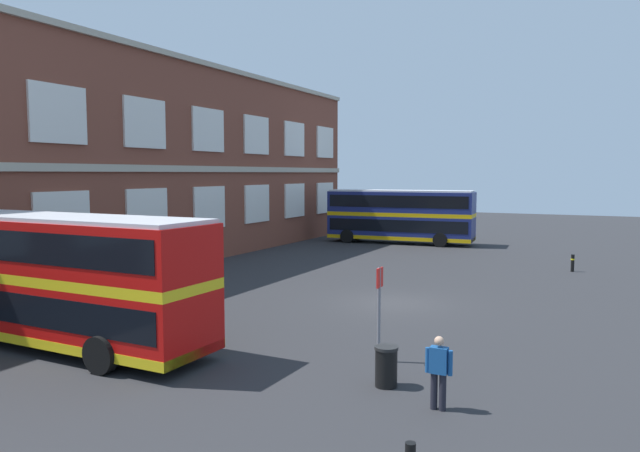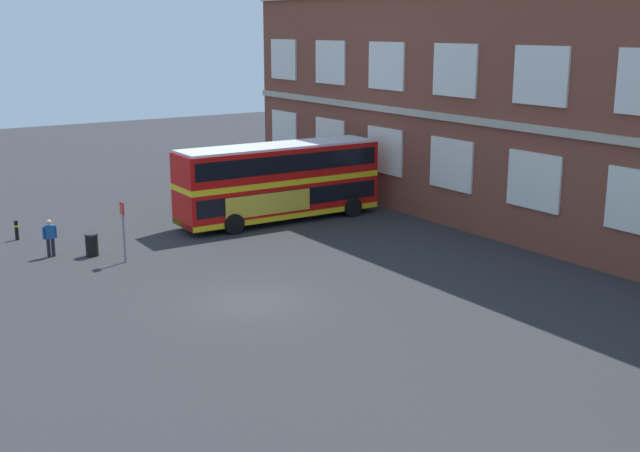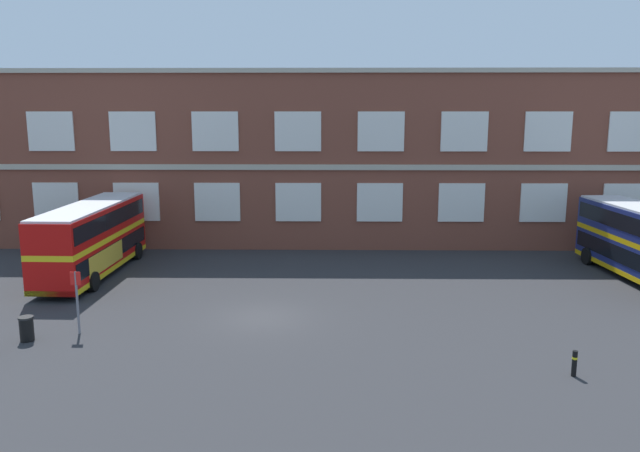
{
  "view_description": "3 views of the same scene",
  "coord_description": "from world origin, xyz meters",
  "px_view_note": "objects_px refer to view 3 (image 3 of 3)",
  "views": [
    {
      "loc": [
        -23.28,
        -8.0,
        5.35
      ],
      "look_at": [
        1.02,
        3.85,
        2.97
      ],
      "focal_mm": 33.65,
      "sensor_mm": 36.0,
      "label": 1
    },
    {
      "loc": [
        25.08,
        -13.69,
        10.0
      ],
      "look_at": [
        1.02,
        2.33,
        2.79
      ],
      "focal_mm": 44.88,
      "sensor_mm": 36.0,
      "label": 2
    },
    {
      "loc": [
        3.05,
        -27.28,
        9.37
      ],
      "look_at": [
        2.55,
        5.29,
        3.28
      ],
      "focal_mm": 35.11,
      "sensor_mm": 36.0,
      "label": 3
    }
  ],
  "objects_px": {
    "safety_bollard_east": "(574,363)",
    "bus_stand_flag": "(77,296)",
    "station_litter_bin": "(27,329)",
    "double_decker_near": "(92,238)"
  },
  "relations": [
    {
      "from": "safety_bollard_east",
      "to": "bus_stand_flag",
      "type": "bearing_deg",
      "value": 168.26
    },
    {
      "from": "station_litter_bin",
      "to": "safety_bollard_east",
      "type": "distance_m",
      "value": 21.37
    },
    {
      "from": "station_litter_bin",
      "to": "safety_bollard_east",
      "type": "height_order",
      "value": "station_litter_bin"
    },
    {
      "from": "bus_stand_flag",
      "to": "safety_bollard_east",
      "type": "bearing_deg",
      "value": -11.74
    },
    {
      "from": "bus_stand_flag",
      "to": "safety_bollard_east",
      "type": "relative_size",
      "value": 2.84
    },
    {
      "from": "station_litter_bin",
      "to": "safety_bollard_east",
      "type": "relative_size",
      "value": 1.08
    },
    {
      "from": "bus_stand_flag",
      "to": "double_decker_near",
      "type": "bearing_deg",
      "value": 106.97
    },
    {
      "from": "double_decker_near",
      "to": "station_litter_bin",
      "type": "relative_size",
      "value": 10.73
    },
    {
      "from": "station_litter_bin",
      "to": "bus_stand_flag",
      "type": "bearing_deg",
      "value": 25.75
    },
    {
      "from": "double_decker_near",
      "to": "station_litter_bin",
      "type": "bearing_deg",
      "value": -83.91
    }
  ]
}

